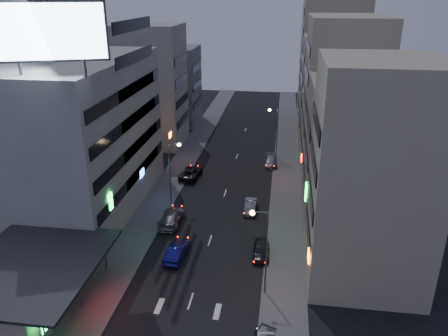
% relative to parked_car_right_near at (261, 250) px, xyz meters
% --- Properties ---
extents(ground, '(180.00, 180.00, 0.00)m').
position_rel_parked_car_right_near_xyz_m(ground, '(-5.60, -11.82, -0.68)').
color(ground, black).
rests_on(ground, ground).
extents(sidewalk_left, '(4.00, 120.00, 0.12)m').
position_rel_parked_car_right_near_xyz_m(sidewalk_left, '(-13.60, 18.18, -0.62)').
color(sidewalk_left, '#4C4C4F').
rests_on(sidewalk_left, ground).
extents(sidewalk_right, '(4.00, 120.00, 0.12)m').
position_rel_parked_car_right_near_xyz_m(sidewalk_right, '(2.40, 18.18, -0.62)').
color(sidewalk_right, '#4C4C4F').
rests_on(sidewalk_right, ground).
extents(food_court, '(11.00, 13.00, 3.88)m').
position_rel_parked_car_right_near_xyz_m(food_court, '(-19.50, -9.82, 1.30)').
color(food_court, tan).
rests_on(food_court, ground).
extents(white_building, '(14.00, 24.00, 18.00)m').
position_rel_parked_car_right_near_xyz_m(white_building, '(-22.60, 8.18, 8.32)').
color(white_building, '#AAAAA5').
rests_on(white_building, ground).
extents(grey_tower, '(10.00, 14.00, 34.00)m').
position_rel_parked_car_right_near_xyz_m(grey_tower, '(-31.60, 11.18, 16.32)').
color(grey_tower, gray).
rests_on(grey_tower, ground).
extents(shophouse_near, '(10.00, 11.00, 20.00)m').
position_rel_parked_car_right_near_xyz_m(shophouse_near, '(9.40, -1.32, 9.32)').
color(shophouse_near, tan).
rests_on(shophouse_near, ground).
extents(shophouse_mid, '(11.00, 12.00, 16.00)m').
position_rel_parked_car_right_near_xyz_m(shophouse_mid, '(9.90, 10.18, 7.32)').
color(shophouse_mid, tan).
rests_on(shophouse_mid, ground).
extents(shophouse_far, '(10.00, 14.00, 22.00)m').
position_rel_parked_car_right_near_xyz_m(shophouse_far, '(9.40, 23.18, 10.32)').
color(shophouse_far, tan).
rests_on(shophouse_far, ground).
extents(far_left_a, '(11.00, 10.00, 20.00)m').
position_rel_parked_car_right_near_xyz_m(far_left_a, '(-21.10, 33.18, 9.32)').
color(far_left_a, '#AAAAA5').
rests_on(far_left_a, ground).
extents(far_left_b, '(12.00, 10.00, 15.00)m').
position_rel_parked_car_right_near_xyz_m(far_left_b, '(-21.60, 46.18, 6.82)').
color(far_left_b, gray).
rests_on(far_left_b, ground).
extents(far_right_a, '(11.00, 12.00, 18.00)m').
position_rel_parked_car_right_near_xyz_m(far_right_a, '(9.90, 38.18, 8.32)').
color(far_right_a, tan).
rests_on(far_right_a, ground).
extents(far_right_b, '(12.00, 12.00, 24.00)m').
position_rel_parked_car_right_near_xyz_m(far_right_b, '(10.40, 52.18, 11.32)').
color(far_right_b, tan).
rests_on(far_right_b, ground).
extents(billboard, '(9.52, 3.75, 6.20)m').
position_rel_parked_car_right_near_xyz_m(billboard, '(-18.59, -1.84, 20.98)').
color(billboard, '#595B60').
rests_on(billboard, white_building).
extents(street_lamp_right_near, '(1.60, 0.44, 8.02)m').
position_rel_parked_car_right_near_xyz_m(street_lamp_right_near, '(0.30, -5.82, 4.68)').
color(street_lamp_right_near, '#595B60').
rests_on(street_lamp_right_near, sidewalk_right).
extents(street_lamp_left, '(1.60, 0.44, 8.02)m').
position_rel_parked_car_right_near_xyz_m(street_lamp_left, '(-11.50, 10.18, 4.68)').
color(street_lamp_left, '#595B60').
rests_on(street_lamp_left, sidewalk_left).
extents(street_lamp_right_far, '(1.60, 0.44, 8.02)m').
position_rel_parked_car_right_near_xyz_m(street_lamp_right_far, '(0.30, 28.18, 4.68)').
color(street_lamp_right_far, '#595B60').
rests_on(street_lamp_right_far, sidewalk_right).
extents(parked_car_right_near, '(1.71, 4.05, 1.37)m').
position_rel_parked_car_right_near_xyz_m(parked_car_right_near, '(0.00, 0.00, 0.00)').
color(parked_car_right_near, '#25262A').
rests_on(parked_car_right_near, ground).
extents(parked_car_right_mid, '(1.39, 3.93, 1.29)m').
position_rel_parked_car_right_near_xyz_m(parked_car_right_mid, '(-1.87, 9.55, -0.04)').
color(parked_car_right_mid, gray).
rests_on(parked_car_right_mid, ground).
extents(parked_car_left, '(2.88, 5.49, 1.48)m').
position_rel_parked_car_right_near_xyz_m(parked_car_left, '(-11.20, 18.70, 0.06)').
color(parked_car_left, '#232327').
rests_on(parked_car_left, ground).
extents(parked_car_right_far, '(2.18, 4.70, 1.33)m').
position_rel_parked_car_right_near_xyz_m(parked_car_right_far, '(0.00, 25.01, -0.02)').
color(parked_car_right_far, gray).
rests_on(parked_car_right_far, ground).
extents(road_car_blue, '(1.92, 4.60, 1.48)m').
position_rel_parked_car_right_near_xyz_m(road_car_blue, '(-8.31, -1.52, 0.06)').
color(road_car_blue, navy).
rests_on(road_car_blue, ground).
extents(road_car_silver, '(2.32, 5.61, 1.62)m').
position_rel_parked_car_right_near_xyz_m(road_car_silver, '(-10.60, 5.26, 0.13)').
color(road_car_silver, '#96979D').
rests_on(road_car_silver, ground).
extents(scooter_black_b, '(1.41, 2.11, 1.23)m').
position_rel_parked_car_right_near_xyz_m(scooter_black_b, '(1.93, -10.28, 0.05)').
color(scooter_black_b, black).
rests_on(scooter_black_b, sidewalk_right).
extents(scooter_silver_b, '(0.94, 2.02, 1.19)m').
position_rel_parked_car_right_near_xyz_m(scooter_silver_b, '(1.70, -10.67, 0.03)').
color(scooter_silver_b, '#B6B7BE').
rests_on(scooter_silver_b, sidewalk_right).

